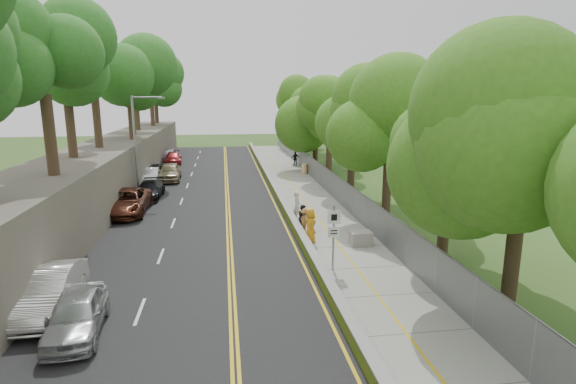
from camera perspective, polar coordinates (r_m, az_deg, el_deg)
The scene contains 26 objects.
ground at distance 24.06m, azimuth 1.54°, elevation -7.37°, with size 140.00×140.00×0.00m, color #33511E.
road at distance 38.22m, azimuth -10.30°, elevation -0.06°, with size 11.20×66.00×0.04m, color black.
sidewalk at distance 38.72m, azimuth 1.53°, elevation 0.31°, with size 4.20×66.00×0.05m, color gray.
jersey_barrier at distance 38.35m, azimuth -1.85°, elevation 0.61°, with size 0.42×66.00×0.60m, color #A2DB20.
rock_embankment at distance 39.03m, azimuth -22.39°, elevation 2.42°, with size 5.00×66.00×4.00m, color #595147.
chainlink_fence at distance 38.93m, azimuth 4.59°, elevation 1.81°, with size 0.04×66.00×2.00m, color slate.
trees_embankment at distance 38.49m, azimuth -22.71°, elevation 15.01°, with size 6.40×66.00×13.00m, color #327826, non-canonical shape.
trees_fenceside at distance 38.87m, azimuth 8.19°, elevation 10.61°, with size 7.00×66.00×14.00m, color #488622, non-canonical shape.
streetlight at distance 37.08m, azimuth -18.52°, elevation 6.36°, with size 2.52×0.22×8.00m.
signpost at distance 20.84m, azimuth 5.82°, elevation -4.90°, with size 0.62×0.09×3.10m.
construction_barrel at distance 46.36m, azimuth 2.08°, elevation 2.98°, with size 0.60×0.60×0.99m, color #FF9F27.
concrete_block at distance 24.87m, azimuth 9.21°, elevation -5.81°, with size 1.14×0.86×0.76m, color gray.
car_0 at distance 17.47m, azimuth -25.23°, elevation -13.88°, with size 1.68×4.18×1.43m, color #B3B4B8.
car_1 at distance 19.55m, azimuth -28.22°, elevation -11.00°, with size 1.74×4.99×1.64m, color white.
car_2 at distance 32.68m, azimuth -19.87°, elevation -1.19°, with size 2.76×5.99×1.66m, color #502518.
car_3 at distance 36.92m, azimuth -17.19°, elevation 0.24°, with size 1.87×4.61×1.34m, color black.
car_4 at distance 43.99m, azimuth -14.78°, elevation 2.49°, with size 1.97×4.88×1.66m, color #9B8A6A.
car_5 at distance 42.92m, azimuth -17.09°, elevation 1.95°, with size 1.50×4.31×1.42m, color silver.
car_6 at distance 45.38m, azimuth -16.25°, elevation 2.50°, with size 2.24×4.86×1.35m, color black.
car_7 at distance 54.35m, azimuth -14.39°, elevation 4.17°, with size 1.89×4.65×1.35m, color maroon.
car_8 at distance 56.29m, azimuth -14.94°, elevation 4.56°, with size 1.92×4.76×1.62m, color silver.
painter_0 at distance 24.89m, azimuth 2.83°, elevation -4.26°, with size 0.93×0.61×1.91m, color orange.
painter_1 at distance 29.20m, azimuth 1.15°, elevation -1.75°, with size 0.69×0.45×1.89m, color beige.
painter_2 at distance 27.06m, azimuth 1.93°, elevation -3.25°, with size 0.76×0.60×1.57m, color black.
painter_3 at distance 26.40m, azimuth 2.19°, elevation -3.71°, with size 0.98×0.57×1.52m, color #9D6537.
person_far at distance 51.36m, azimuth 0.94°, elevation 4.27°, with size 0.95×0.40×1.62m, color black.
Camera 1 is at (-3.84, -22.31, 8.14)m, focal length 28.00 mm.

